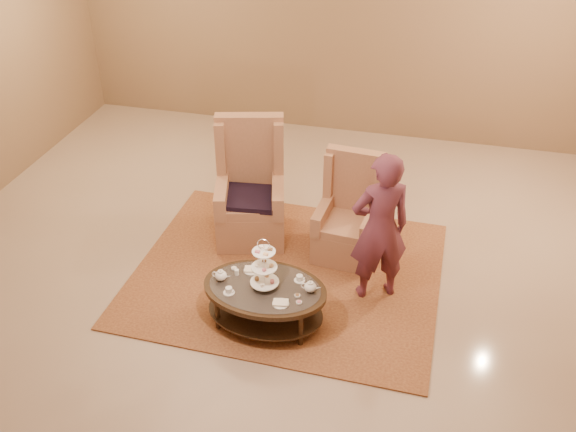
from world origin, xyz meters
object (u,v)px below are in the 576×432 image
(person, at_px, (380,228))
(tea_table, at_px, (265,293))
(armchair_left, at_px, (251,198))
(armchair_right, at_px, (349,221))

(person, bearing_deg, tea_table, 9.56)
(armchair_left, distance_m, person, 1.76)
(tea_table, relative_size, armchair_right, 1.03)
(armchair_left, distance_m, armchair_right, 1.16)
(armchair_left, xyz_separation_m, armchair_right, (1.15, -0.09, -0.08))
(armchair_right, bearing_deg, armchair_left, -179.68)
(armchair_right, relative_size, person, 0.73)
(armchair_right, bearing_deg, tea_table, -108.13)
(tea_table, height_order, armchair_right, armchair_right)
(armchair_left, height_order, armchair_right, armchair_left)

